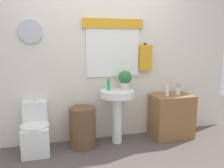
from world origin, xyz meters
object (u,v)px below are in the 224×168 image
(laundry_hamper, at_px, (83,127))
(lotion_bottle, at_px, (167,91))
(wooden_cabinet, at_px, (171,116))
(potted_plant, at_px, (125,79))
(pedestal_sink, at_px, (117,104))
(toothbrush_cup, at_px, (178,91))
(soap_bottle, at_px, (109,85))
(toilet, at_px, (36,132))

(laundry_hamper, height_order, lotion_bottle, lotion_bottle)
(wooden_cabinet, relative_size, potted_plant, 2.45)
(potted_plant, relative_size, lotion_bottle, 1.62)
(pedestal_sink, bearing_deg, lotion_bottle, -2.87)
(pedestal_sink, height_order, toothbrush_cup, toothbrush_cup)
(laundry_hamper, xyz_separation_m, potted_plant, (0.66, 0.06, 0.67))
(soap_bottle, bearing_deg, wooden_cabinet, -2.79)
(toilet, height_order, wooden_cabinet, toilet)
(toilet, distance_m, pedestal_sink, 1.22)
(soap_bottle, xyz_separation_m, lotion_bottle, (0.92, -0.09, -0.12))
(wooden_cabinet, distance_m, lotion_bottle, 0.45)
(laundry_hamper, height_order, toothbrush_cup, toothbrush_cup)
(wooden_cabinet, xyz_separation_m, lotion_bottle, (-0.11, -0.04, 0.43))
(wooden_cabinet, xyz_separation_m, soap_bottle, (-1.03, 0.05, 0.55))
(soap_bottle, bearing_deg, pedestal_sink, -22.62)
(laundry_hamper, relative_size, pedestal_sink, 0.73)
(potted_plant, bearing_deg, toothbrush_cup, -2.61)
(toilet, bearing_deg, lotion_bottle, -2.07)
(soap_bottle, relative_size, toothbrush_cup, 0.92)
(lotion_bottle, bearing_deg, pedestal_sink, 177.13)
(wooden_cabinet, bearing_deg, laundry_hamper, 180.00)
(pedestal_sink, bearing_deg, laundry_hamper, 180.00)
(wooden_cabinet, bearing_deg, pedestal_sink, 180.00)
(pedestal_sink, relative_size, soap_bottle, 4.77)
(potted_plant, bearing_deg, soap_bottle, -177.80)
(toilet, relative_size, toothbrush_cup, 3.82)
(laundry_hamper, bearing_deg, lotion_bottle, -1.73)
(toilet, xyz_separation_m, toothbrush_cup, (2.20, -0.01, 0.47))
(laundry_hamper, height_order, pedestal_sink, pedestal_sink)
(pedestal_sink, relative_size, wooden_cabinet, 1.18)
(soap_bottle, xyz_separation_m, toothbrush_cup, (1.14, -0.03, -0.16))
(laundry_hamper, relative_size, wooden_cabinet, 0.86)
(laundry_hamper, distance_m, lotion_bottle, 1.41)
(wooden_cabinet, relative_size, soap_bottle, 4.04)
(wooden_cabinet, distance_m, soap_bottle, 1.17)
(soap_bottle, bearing_deg, lotion_bottle, -5.60)
(laundry_hamper, xyz_separation_m, soap_bottle, (0.40, 0.05, 0.60))
(pedestal_sink, height_order, soap_bottle, soap_bottle)
(soap_bottle, xyz_separation_m, potted_plant, (0.26, 0.01, 0.07))
(potted_plant, bearing_deg, wooden_cabinet, -4.47)
(laundry_hamper, xyz_separation_m, wooden_cabinet, (1.43, 0.00, 0.05))
(toilet, height_order, laundry_hamper, toilet)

